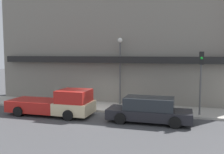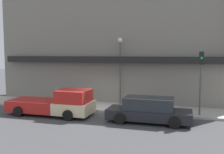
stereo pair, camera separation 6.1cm
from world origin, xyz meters
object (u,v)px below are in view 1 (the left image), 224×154
at_px(pickup_truck, 56,104).
at_px(parked_car, 149,110).
at_px(fire_hydrant, 149,108).
at_px(street_lamp, 120,62).
at_px(traffic_light, 201,72).

bearing_deg(pickup_truck, parked_car, 2.09).
distance_m(fire_hydrant, street_lamp, 4.36).
bearing_deg(street_lamp, fire_hydrant, -39.46).
bearing_deg(street_lamp, parked_car, -55.36).
bearing_deg(street_lamp, pickup_truck, -129.00).
distance_m(parked_car, fire_hydrant, 2.01).
height_order(pickup_truck, traffic_light, traffic_light).
distance_m(parked_car, street_lamp, 5.56).
distance_m(pickup_truck, traffic_light, 9.46).
height_order(parked_car, street_lamp, street_lamp).
distance_m(parked_car, traffic_light, 4.18).
xyz_separation_m(parked_car, fire_hydrant, (-0.28, 1.97, -0.28)).
bearing_deg(pickup_truck, traffic_light, 15.00).
relative_size(fire_hydrant, traffic_light, 0.15).
bearing_deg(traffic_light, street_lamp, 160.94).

